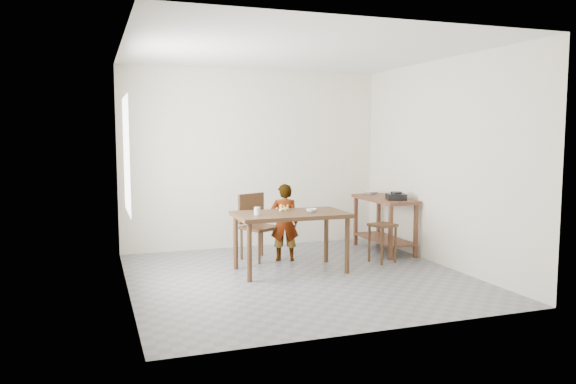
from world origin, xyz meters
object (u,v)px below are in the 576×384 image
object	(u,v)px
prep_counter	(384,224)
child	(284,222)
dining_chair	(261,227)
dining_table	(291,242)
stool	(382,243)

from	to	relation	value
prep_counter	child	xyz separation A→B (m)	(-1.60, -0.10, 0.13)
prep_counter	dining_chair	distance (m)	1.89
dining_table	dining_chair	world-z (taller)	dining_chair
dining_table	prep_counter	xyz separation A→B (m)	(1.72, 0.70, 0.03)
child	stool	world-z (taller)	child
dining_table	child	bearing A→B (deg)	78.43
dining_table	dining_chair	distance (m)	0.78
prep_counter	child	world-z (taller)	child
prep_counter	dining_chair	size ratio (longest dim) A/B	1.32
dining_table	child	xyz separation A→B (m)	(0.12, 0.60, 0.15)
dining_chair	stool	size ratio (longest dim) A/B	1.72
dining_table	child	size ratio (longest dim) A/B	1.32
prep_counter	stool	size ratio (longest dim) A/B	2.27
child	stool	distance (m)	1.36
prep_counter	stool	world-z (taller)	prep_counter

